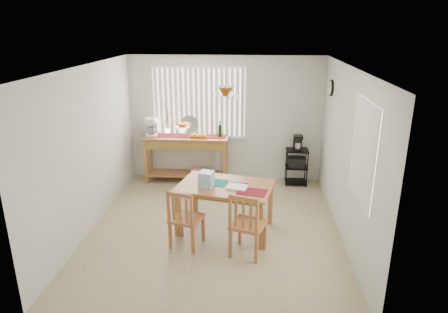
# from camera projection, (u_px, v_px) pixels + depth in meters

# --- Properties ---
(ground) EXTENTS (4.00, 4.50, 0.01)m
(ground) POSITION_uv_depth(u_px,v_px,m) (215.00, 227.00, 6.58)
(ground) COLOR tan
(room_shell) EXTENTS (4.20, 4.70, 2.70)m
(room_shell) POSITION_uv_depth(u_px,v_px,m) (215.00, 127.00, 6.06)
(room_shell) COLOR silver
(room_shell) RESTS_ON ground
(sideboard) EXTENTS (1.74, 0.49, 0.98)m
(sideboard) POSITION_uv_depth(u_px,v_px,m) (186.00, 148.00, 8.28)
(sideboard) COLOR #AA6739
(sideboard) RESTS_ON ground
(sideboard_items) EXTENTS (1.66, 0.42, 0.75)m
(sideboard_items) POSITION_uv_depth(u_px,v_px,m) (173.00, 129.00, 8.19)
(sideboard_items) COLOR maroon
(sideboard_items) RESTS_ON sideboard
(wire_cart) EXTENTS (0.44, 0.35, 0.75)m
(wire_cart) POSITION_uv_depth(u_px,v_px,m) (297.00, 163.00, 8.22)
(wire_cart) COLOR black
(wire_cart) RESTS_ON ground
(cart_items) EXTENTS (0.18, 0.21, 0.31)m
(cart_items) POSITION_uv_depth(u_px,v_px,m) (298.00, 143.00, 8.09)
(cart_items) COLOR black
(cart_items) RESTS_ON wire_cart
(dining_table) EXTENTS (1.61, 1.22, 0.78)m
(dining_table) POSITION_uv_depth(u_px,v_px,m) (225.00, 190.00, 6.31)
(dining_table) COLOR #AA6739
(dining_table) RESTS_ON ground
(table_items) EXTENTS (1.11, 0.74, 0.25)m
(table_items) POSITION_uv_depth(u_px,v_px,m) (214.00, 181.00, 6.17)
(table_items) COLOR #147269
(table_items) RESTS_ON dining_table
(chair_left) EXTENTS (0.54, 0.54, 0.93)m
(chair_left) POSITION_uv_depth(u_px,v_px,m) (185.00, 219.00, 5.88)
(chair_left) COLOR #AA6739
(chair_left) RESTS_ON ground
(chair_right) EXTENTS (0.58, 0.58, 0.99)m
(chair_right) POSITION_uv_depth(u_px,v_px,m) (247.00, 225.00, 5.65)
(chair_right) COLOR #AA6739
(chair_right) RESTS_ON ground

